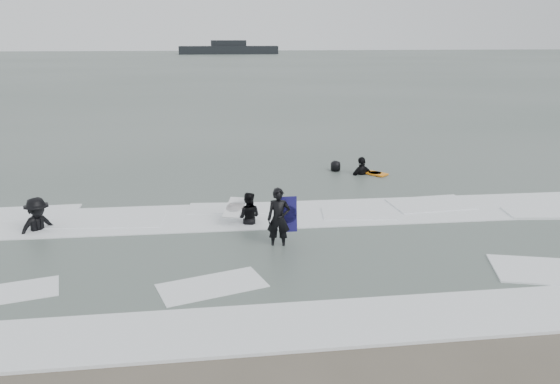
{
  "coord_description": "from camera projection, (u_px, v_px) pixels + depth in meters",
  "views": [
    {
      "loc": [
        -1.72,
        -9.96,
        5.53
      ],
      "look_at": [
        0.0,
        5.0,
        1.1
      ],
      "focal_mm": 35.0,
      "sensor_mm": 36.0,
      "label": 1
    }
  ],
  "objects": [
    {
      "name": "surf_foam",
      "position": [
        285.0,
        243.0,
        14.76
      ],
      "size": [
        30.03,
        9.06,
        0.09
      ],
      "color": "white",
      "rests_on": "ground"
    },
    {
      "name": "ground",
      "position": [
        308.0,
        311.0,
        11.24
      ],
      "size": [
        320.0,
        320.0,
        0.0
      ],
      "primitive_type": "plane",
      "color": "brown",
      "rests_on": "ground"
    },
    {
      "name": "surfer_right_far",
      "position": [
        335.0,
        172.0,
        22.31
      ],
      "size": [
        0.9,
        0.68,
        1.64
      ],
      "primitive_type": "imported",
      "rotation": [
        0.0,
        0.0,
        -2.93
      ],
      "color": "black",
      "rests_on": "ground"
    },
    {
      "name": "surfer_breaker",
      "position": [
        39.0,
        233.0,
        15.6
      ],
      "size": [
        1.38,
        1.36,
        1.91
      ],
      "primitive_type": "imported",
      "rotation": [
        0.0,
        0.0,
        0.75
      ],
      "color": "black",
      "rests_on": "ground"
    },
    {
      "name": "surfer_right_near",
      "position": [
        362.0,
        175.0,
        21.85
      ],
      "size": [
        1.21,
        0.84,
        1.91
      ],
      "primitive_type": "imported",
      "rotation": [
        0.0,
        0.0,
        -2.77
      ],
      "color": "black",
      "rests_on": "ground"
    },
    {
      "name": "sea",
      "position": [
        227.0,
        67.0,
        87.47
      ],
      "size": [
        320.0,
        320.0,
        0.0
      ],
      "primitive_type": "plane",
      "color": "#47544C",
      "rests_on": "ground"
    },
    {
      "name": "vessel_horizon",
      "position": [
        229.0,
        49.0,
        138.93
      ],
      "size": [
        25.0,
        4.46,
        3.39
      ],
      "color": "black",
      "rests_on": "ground"
    },
    {
      "name": "surfer_centre",
      "position": [
        279.0,
        248.0,
        14.52
      ],
      "size": [
        0.66,
        0.48,
        1.67
      ],
      "primitive_type": "imported",
      "rotation": [
        0.0,
        0.0,
        -0.14
      ],
      "color": "black",
      "rests_on": "ground"
    },
    {
      "name": "surfer_wading",
      "position": [
        248.0,
        225.0,
        16.27
      ],
      "size": [
        0.88,
        0.75,
        1.55
      ],
      "primitive_type": "imported",
      "rotation": [
        0.0,
        0.0,
        2.9
      ],
      "color": "black",
      "rests_on": "ground"
    },
    {
      "name": "bodyboards",
      "position": [
        308.0,
        195.0,
        17.49
      ],
      "size": [
        6.64,
        7.43,
        1.25
      ],
      "color": "#14114F",
      "rests_on": "ground"
    }
  ]
}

